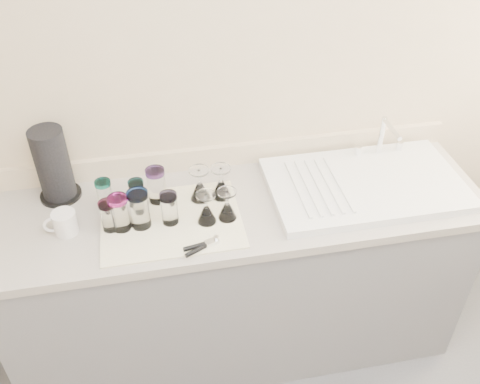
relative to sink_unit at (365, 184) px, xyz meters
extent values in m
cube|color=#C3AE8B|center=(-0.55, 0.30, 0.33)|extent=(3.50, 0.04, 2.50)
cube|color=slate|center=(-0.55, 0.00, -0.49)|extent=(2.00, 0.60, 0.86)
cube|color=gray|center=(-0.55, 0.00, -0.04)|extent=(2.06, 0.62, 0.04)
cube|color=white|center=(0.00, 0.00, 0.00)|extent=(0.82, 0.50, 0.03)
cylinder|color=silver|center=(0.14, 0.20, 0.11)|extent=(0.02, 0.02, 0.18)
cylinder|color=silver|center=(0.14, 0.12, 0.19)|extent=(0.02, 0.16, 0.02)
cylinder|color=silver|center=(0.04, 0.20, 0.04)|extent=(0.03, 0.03, 0.04)
cylinder|color=silver|center=(0.24, 0.20, 0.04)|extent=(0.03, 0.03, 0.04)
cube|color=white|center=(-0.84, -0.06, -0.02)|extent=(0.55, 0.42, 0.01)
cylinder|color=white|center=(-1.08, 0.07, 0.04)|extent=(0.06, 0.06, 0.11)
cylinder|color=#168D78|center=(-1.08, 0.07, 0.11)|extent=(0.06, 0.06, 0.02)
cylinder|color=white|center=(-0.96, 0.05, 0.04)|extent=(0.06, 0.06, 0.11)
cylinder|color=#23ABB6|center=(-0.96, 0.05, 0.11)|extent=(0.06, 0.06, 0.02)
cylinder|color=white|center=(-0.88, 0.07, 0.06)|extent=(0.07, 0.07, 0.13)
cylinder|color=#6D3D9E|center=(-0.88, 0.07, 0.13)|extent=(0.08, 0.08, 0.02)
cylinder|color=white|center=(-1.03, -0.07, 0.05)|extent=(0.07, 0.07, 0.13)
cylinder|color=#DE27B5|center=(-1.03, -0.07, 0.13)|extent=(0.08, 0.08, 0.02)
cylinder|color=white|center=(-0.95, -0.07, 0.06)|extent=(0.08, 0.08, 0.14)
cylinder|color=blue|center=(-0.95, -0.07, 0.14)|extent=(0.08, 0.08, 0.02)
cylinder|color=white|center=(-0.84, -0.07, 0.05)|extent=(0.06, 0.06, 0.12)
cylinder|color=#9981D0|center=(-0.84, -0.07, 0.12)|extent=(0.07, 0.07, 0.02)
cylinder|color=white|center=(-1.07, -0.07, 0.05)|extent=(0.06, 0.06, 0.11)
cylinder|color=#D1347E|center=(-1.07, -0.07, 0.11)|extent=(0.07, 0.07, 0.02)
cone|color=white|center=(-0.70, 0.05, 0.03)|extent=(0.08, 0.08, 0.08)
cylinder|color=white|center=(-0.70, 0.05, 0.10)|extent=(0.01, 0.01, 0.06)
cylinder|color=white|center=(-0.70, 0.05, 0.13)|extent=(0.08, 0.08, 0.01)
cone|color=white|center=(-0.62, 0.05, 0.03)|extent=(0.08, 0.08, 0.08)
cylinder|color=white|center=(-0.62, 0.05, 0.09)|extent=(0.01, 0.01, 0.06)
cylinder|color=white|center=(-0.62, 0.05, 0.13)|extent=(0.08, 0.08, 0.01)
cone|color=white|center=(-0.70, -0.09, 0.02)|extent=(0.08, 0.08, 0.07)
cylinder|color=white|center=(-0.70, -0.09, 0.09)|extent=(0.01, 0.01, 0.06)
cylinder|color=white|center=(-0.70, -0.09, 0.12)|extent=(0.08, 0.08, 0.01)
cone|color=white|center=(-0.61, -0.09, 0.02)|extent=(0.07, 0.07, 0.07)
cylinder|color=white|center=(-0.61, -0.09, 0.09)|extent=(0.01, 0.01, 0.06)
cylinder|color=white|center=(-0.61, -0.09, 0.12)|extent=(0.07, 0.07, 0.01)
cube|color=silver|center=(-0.70, -0.23, 0.00)|extent=(0.06, 0.04, 0.02)
cylinder|color=black|center=(-0.75, -0.26, 0.00)|extent=(0.10, 0.06, 0.02)
cylinder|color=black|center=(-0.75, -0.24, 0.00)|extent=(0.11, 0.04, 0.02)
cylinder|color=silver|center=(-1.24, -0.04, 0.03)|extent=(0.10, 0.10, 0.09)
torus|color=silver|center=(-1.28, -0.05, 0.03)|extent=(0.07, 0.02, 0.07)
cylinder|color=black|center=(-1.28, 0.19, -0.01)|extent=(0.17, 0.17, 0.01)
cylinder|color=black|center=(-1.28, 0.19, 0.15)|extent=(0.14, 0.14, 0.31)
camera|label=1|loc=(-0.87, -1.67, 1.39)|focal=40.00mm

